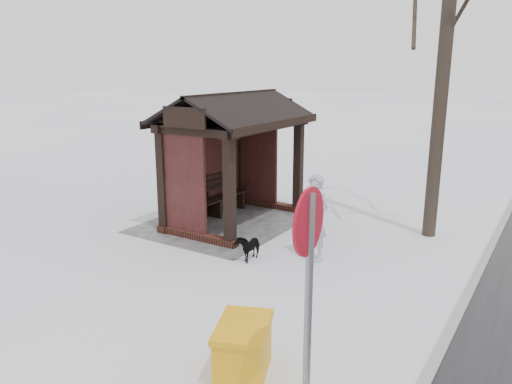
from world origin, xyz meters
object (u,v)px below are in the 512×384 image
Objects in this scene: grit_bin at (243,349)px; dog at (248,246)px; road_sign at (308,264)px; pedestrian at (314,218)px; bus_shelter at (229,132)px.

dog is at bearing -169.53° from grit_bin.
dog is 5.01m from road_sign.
pedestrian is at bearing 171.79° from grit_bin.
road_sign is (3.64, 3.05, 1.58)m from dog.
bus_shelter reaches higher than pedestrian.
bus_shelter is 3.17m from dog.
bus_shelter reaches higher than dog.
bus_shelter is 3.33m from pedestrian.
grit_bin is 0.41× the size of road_sign.
road_sign is at bearing 41.13° from bus_shelter.
grit_bin is (5.03, 3.74, -1.82)m from bus_shelter.
bus_shelter is 7.30m from road_sign.
road_sign reaches higher than dog.
dog is (1.85, 1.74, -1.90)m from bus_shelter.
road_sign is (5.49, 4.80, -0.32)m from bus_shelter.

